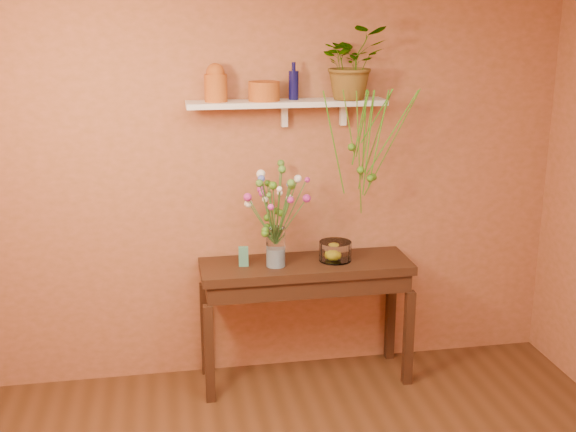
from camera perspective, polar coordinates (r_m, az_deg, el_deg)
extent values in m
cube|color=#B76748|center=(4.94, -0.93, 2.51)|extent=(4.00, 0.04, 2.70)
cube|color=#331C11|center=(4.88, 1.42, -4.01)|extent=(1.42, 0.46, 0.06)
cube|color=#331C11|center=(4.91, 1.41, -5.02)|extent=(1.36, 0.42, 0.12)
cube|color=#331C11|center=(4.81, -6.24, -10.80)|extent=(0.06, 0.06, 0.68)
cube|color=#331C11|center=(5.06, 9.50, -9.49)|extent=(0.06, 0.06, 0.68)
cube|color=#331C11|center=(5.16, -6.57, -8.86)|extent=(0.06, 0.06, 0.68)
cube|color=#331C11|center=(5.40, 8.10, -7.76)|extent=(0.06, 0.06, 0.68)
cube|color=white|center=(4.72, -0.09, 8.93)|extent=(1.30, 0.24, 0.04)
cube|color=white|center=(4.82, -0.29, 7.97)|extent=(0.04, 0.05, 0.15)
cube|color=white|center=(4.91, 4.36, 8.06)|extent=(0.04, 0.05, 0.15)
cylinder|color=#AB501B|center=(4.65, -5.73, 10.04)|extent=(0.17, 0.17, 0.17)
sphere|color=#AB501B|center=(4.64, -5.77, 11.24)|extent=(0.12, 0.12, 0.12)
cylinder|color=#AB501B|center=(4.68, -1.91, 9.83)|extent=(0.25, 0.25, 0.12)
cylinder|color=#0C0B3D|center=(4.75, 0.45, 10.30)|extent=(0.09, 0.09, 0.18)
cylinder|color=#0C0B3D|center=(4.74, 0.45, 11.75)|extent=(0.03, 0.03, 0.06)
imported|color=#3E7318|center=(4.76, 5.08, 11.99)|extent=(0.45, 0.40, 0.47)
cylinder|color=#3E7318|center=(4.69, 6.20, 5.92)|extent=(0.06, 0.12, 0.66)
cylinder|color=#338A18|center=(4.69, 6.04, 6.31)|extent=(0.03, 0.11, 0.60)
cylinder|color=#338A18|center=(4.70, 7.04, 7.84)|extent=(0.20, 0.05, 0.35)
cylinder|color=#3E7318|center=(4.75, 7.13, 6.62)|extent=(0.15, 0.09, 0.56)
cylinder|color=#338A18|center=(4.70, 8.22, 6.49)|extent=(0.29, 0.15, 0.57)
cylinder|color=#338A18|center=(4.66, 5.88, 7.15)|extent=(0.01, 0.25, 0.46)
cylinder|color=#3E7318|center=(4.69, 5.63, 4.85)|extent=(0.11, 0.18, 0.84)
cylinder|color=#338A18|center=(4.67, 3.66, 5.71)|extent=(0.19, 0.15, 0.70)
cylinder|color=#338A18|center=(4.70, 7.17, 6.03)|extent=(0.09, 0.09, 0.64)
cylinder|color=#3E7318|center=(4.77, 8.20, 5.71)|extent=(0.33, 0.10, 0.72)
cylinder|color=#338A18|center=(4.69, 5.69, 6.95)|extent=(0.08, 0.08, 0.50)
cylinder|color=#338A18|center=(4.70, 6.38, 5.67)|extent=(0.03, 0.13, 0.70)
cylinder|color=#3E7318|center=(4.66, 4.83, 7.28)|extent=(0.11, 0.05, 0.44)
sphere|color=#3E7318|center=(4.80, 6.74, 3.08)|extent=(0.05, 0.05, 0.05)
sphere|color=#3E7318|center=(4.70, 5.04, 5.45)|extent=(0.05, 0.05, 0.05)
sphere|color=#3E7318|center=(4.69, 5.77, 3.63)|extent=(0.05, 0.05, 0.05)
sphere|color=#3E7318|center=(4.75, 6.53, 2.99)|extent=(0.05, 0.05, 0.05)
cylinder|color=white|center=(4.75, -0.99, -2.46)|extent=(0.13, 0.13, 0.27)
cylinder|color=silver|center=(4.78, -0.98, -3.25)|extent=(0.12, 0.12, 0.13)
cylinder|color=#386B28|center=(4.57, -0.84, -0.08)|extent=(0.02, 0.25, 0.43)
sphere|color=white|center=(4.40, -0.68, 2.15)|extent=(0.04, 0.04, 0.04)
cylinder|color=#386B28|center=(4.62, -0.74, 0.70)|extent=(0.03, 0.13, 0.52)
sphere|color=#4C7D32|center=(4.50, -0.47, 3.71)|extent=(0.05, 0.05, 0.05)
cylinder|color=#386B28|center=(4.60, -0.39, 0.16)|extent=(0.08, 0.18, 0.45)
sphere|color=#4C7D32|center=(4.47, 0.25, 2.61)|extent=(0.05, 0.05, 0.05)
cylinder|color=#386B28|center=(4.64, -0.41, -0.47)|extent=(0.08, 0.14, 0.33)
sphere|color=#BC2F9F|center=(4.55, 0.19, 1.28)|extent=(0.05, 0.05, 0.05)
cylinder|color=#386B28|center=(4.65, -0.36, 0.08)|extent=(0.10, 0.10, 0.41)
sphere|color=#3E7318|center=(4.57, 0.29, 2.39)|extent=(0.05, 0.05, 0.05)
cylinder|color=#386B28|center=(4.71, 0.24, -0.39)|extent=(0.21, 0.02, 0.30)
sphere|color=#BC2F9F|center=(4.68, 1.49, 1.40)|extent=(0.06, 0.06, 0.06)
cylinder|color=#386B28|center=(4.68, -0.12, 0.38)|extent=(0.15, 0.04, 0.44)
sphere|color=white|center=(4.63, 0.77, 2.97)|extent=(0.05, 0.05, 0.05)
cylinder|color=#386B28|center=(4.72, -0.43, -0.37)|extent=(0.10, 0.03, 0.30)
sphere|color=white|center=(4.70, 0.13, 1.42)|extent=(0.05, 0.05, 0.05)
cylinder|color=#386B28|center=(4.78, 0.28, 0.39)|extent=(0.24, 0.15, 0.39)
sphere|color=#BC2F9F|center=(4.82, 1.54, 2.88)|extent=(0.04, 0.04, 0.04)
cylinder|color=#386B28|center=(4.75, -0.44, 0.20)|extent=(0.12, 0.11, 0.37)
sphere|color=#5568D9|center=(4.76, 0.11, 2.54)|extent=(0.04, 0.04, 0.04)
cylinder|color=#386B28|center=(4.74, -0.82, -0.15)|extent=(0.05, 0.08, 0.32)
sphere|color=white|center=(4.73, -0.65, 1.85)|extent=(0.04, 0.04, 0.04)
cylinder|color=#386B28|center=(4.76, -0.78, 1.04)|extent=(0.07, 0.17, 0.50)
sphere|color=#4C7D32|center=(4.78, -0.57, 4.20)|extent=(0.05, 0.05, 0.05)
cylinder|color=#386B28|center=(4.77, -1.25, 0.23)|extent=(0.02, 0.17, 0.37)
sphere|color=#4C7D32|center=(4.80, -1.51, 2.58)|extent=(0.04, 0.04, 0.04)
cylinder|color=#386B28|center=(4.78, -1.58, 0.00)|extent=(0.07, 0.19, 0.33)
sphere|color=#BC2F9F|center=(4.82, -2.17, 2.12)|extent=(0.05, 0.05, 0.05)
cylinder|color=#386B28|center=(4.72, -1.32, 0.22)|extent=(0.05, 0.08, 0.39)
sphere|color=#3E7318|center=(4.71, -1.66, 2.61)|extent=(0.04, 0.04, 0.04)
cylinder|color=#386B28|center=(4.76, -1.52, -0.17)|extent=(0.07, 0.14, 0.31)
sphere|color=#BC2F9F|center=(4.77, -2.04, 1.79)|extent=(0.05, 0.05, 0.05)
cylinder|color=#386B28|center=(4.70, -1.57, 0.57)|extent=(0.09, 0.07, 0.46)
sphere|color=white|center=(4.67, -2.16, 3.33)|extent=(0.06, 0.06, 0.06)
cylinder|color=#386B28|center=(4.74, -2.06, -0.58)|extent=(0.17, 0.10, 0.26)
sphere|color=white|center=(4.74, -3.14, 0.98)|extent=(0.06, 0.06, 0.06)
cylinder|color=#386B28|center=(4.71, -2.09, -0.34)|extent=(0.18, 0.06, 0.31)
sphere|color=#BC2F9F|center=(4.68, -3.22, 1.49)|extent=(0.06, 0.06, 0.06)
cylinder|color=#386B28|center=(4.66, -1.55, 0.37)|extent=(0.10, 0.03, 0.44)
sphere|color=#5568D9|center=(4.59, -2.13, 2.97)|extent=(0.05, 0.05, 0.05)
cylinder|color=#386B28|center=(4.69, -1.39, -0.43)|extent=(0.08, 0.02, 0.30)
sphere|color=white|center=(4.64, -1.81, 1.32)|extent=(0.04, 0.04, 0.04)
cylinder|color=#386B28|center=(4.65, -1.62, 0.18)|extent=(0.12, 0.06, 0.42)
sphere|color=#4C7D32|center=(4.57, -2.27, 2.61)|extent=(0.05, 0.05, 0.05)
cylinder|color=#386B28|center=(4.66, -1.25, -0.28)|extent=(0.06, 0.07, 0.34)
sphere|color=#4C7D32|center=(4.58, -1.52, 1.65)|extent=(0.04, 0.04, 0.04)
cylinder|color=#386B28|center=(4.60, -1.17, -0.77)|extent=(0.06, 0.22, 0.31)
sphere|color=#BC2F9F|center=(4.45, -1.37, 0.71)|extent=(0.04, 0.04, 0.04)
cylinder|color=#386B28|center=(4.64, -1.09, 0.09)|extent=(0.04, 0.09, 0.41)
sphere|color=#3E7318|center=(4.55, -1.20, 2.42)|extent=(0.05, 0.05, 0.05)
sphere|color=#3E7318|center=(4.73, -1.66, -0.14)|extent=(0.05, 0.05, 0.05)
sphere|color=#3E7318|center=(4.60, -1.83, -1.14)|extent=(0.05, 0.05, 0.05)
sphere|color=#3E7318|center=(4.75, -0.55, 0.23)|extent=(0.05, 0.05, 0.05)
sphere|color=#3E7318|center=(4.80, -0.89, 0.41)|extent=(0.05, 0.05, 0.05)
sphere|color=#3E7318|center=(4.60, -1.85, -1.39)|extent=(0.05, 0.05, 0.05)
sphere|color=#3E7318|center=(4.76, -1.64, -0.88)|extent=(0.05, 0.05, 0.05)
cylinder|color=white|center=(4.89, 3.76, -2.79)|extent=(0.22, 0.22, 0.13)
cylinder|color=white|center=(4.91, 3.75, -3.45)|extent=(0.21, 0.21, 0.01)
sphere|color=yellow|center=(4.91, 3.64, -3.00)|extent=(0.08, 0.08, 0.08)
cube|color=#30637C|center=(4.79, -3.54, -3.21)|extent=(0.07, 0.05, 0.13)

